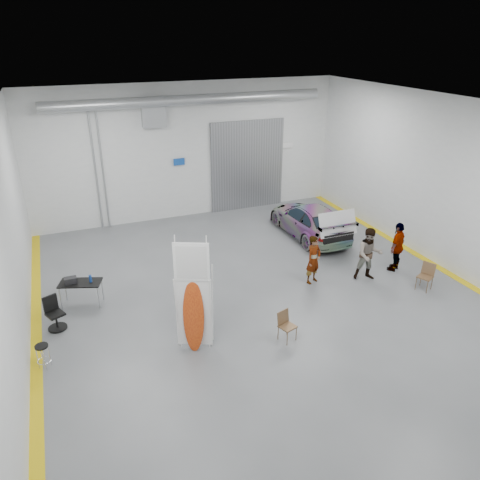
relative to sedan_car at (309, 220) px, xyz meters
name	(u,v)px	position (x,y,z in m)	size (l,w,h in m)	color
ground	(261,296)	(-3.91, -3.83, -0.67)	(16.00, 16.00, 0.00)	#575A5E
room_shell	(243,157)	(-3.67, -1.61, 3.41)	(14.02, 16.18, 6.01)	silver
sedan_car	(309,220)	(0.00, 0.00, 0.00)	(1.89, 4.64, 1.34)	silver
person_a	(314,260)	(-1.90, -3.62, 0.18)	(0.62, 0.41, 1.71)	brown
person_b	(369,254)	(-0.02, -4.12, 0.27)	(0.92, 0.71, 1.89)	#435C7B
person_c	(397,247)	(1.32, -3.93, 0.24)	(1.06, 0.44, 1.83)	brown
surfboard_display	(198,305)	(-6.62, -5.70, 0.69)	(0.88, 0.53, 3.36)	white
folding_chair_near	(287,332)	(-4.23, -6.25, -0.40)	(0.52, 0.54, 0.87)	brown
folding_chair_far	(424,282)	(1.29, -5.44, -0.38)	(0.57, 0.71, 0.93)	brown
shop_stool	(44,356)	(-10.54, -4.99, -0.33)	(0.35, 0.35, 0.68)	black
work_table	(78,283)	(-9.43, -2.18, 0.12)	(1.41, 1.02, 1.03)	#92959A
office_chair	(55,315)	(-10.17, -3.23, -0.23)	(0.58, 0.62, 1.01)	black
trunk_lid	(338,222)	(0.00, -2.07, 0.69)	(1.57, 0.95, 0.04)	silver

